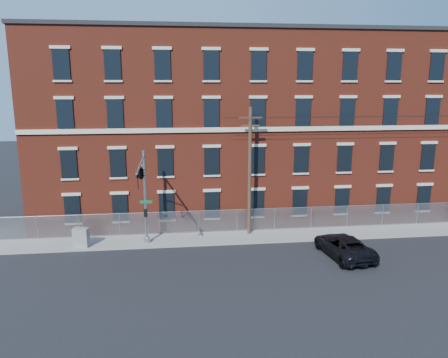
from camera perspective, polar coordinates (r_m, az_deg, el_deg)
name	(u,v)px	position (r m, az deg, el deg)	size (l,w,h in m)	color
ground	(234,264)	(29.49, 1.34, -11.15)	(140.00, 140.00, 0.00)	black
sidewalk	(371,232)	(37.39, 18.85, -6.58)	(65.00, 3.00, 0.12)	gray
mill_building	(336,123)	(43.84, 14.58, 7.22)	(55.30, 14.32, 16.30)	maroon
chain_link_fence	(365,215)	(38.21, 18.12, -4.56)	(59.06, 0.06, 1.85)	#A5A8AD
traffic_signal_mast	(142,181)	(29.72, -10.74, -0.24)	(0.90, 6.75, 7.00)	#9EA0A5
utility_pole_near	(250,169)	(33.52, 3.42, 1.28)	(1.80, 0.28, 10.00)	#463123
pickup_truck	(344,246)	(31.57, 15.51, -8.51)	(2.51, 5.45, 1.51)	black
utility_cabinet	(81,237)	(33.55, -18.32, -7.32)	(1.13, 0.57, 1.42)	slate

